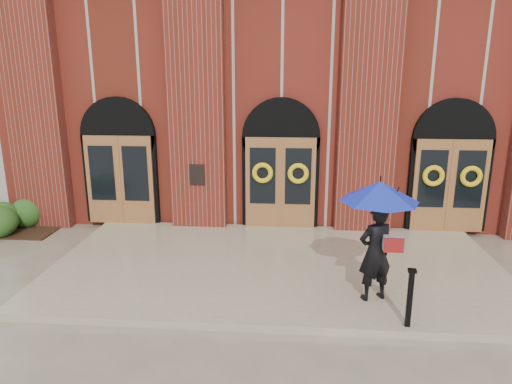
# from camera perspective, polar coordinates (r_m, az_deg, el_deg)

# --- Properties ---
(ground) EXTENTS (90.00, 90.00, 0.00)m
(ground) POSITION_cam_1_polar(r_m,az_deg,el_deg) (10.36, 2.54, -9.97)
(ground) COLOR gray
(ground) RESTS_ON ground
(landing) EXTENTS (10.00, 5.30, 0.15)m
(landing) POSITION_cam_1_polar(r_m,az_deg,el_deg) (10.47, 2.57, -9.25)
(landing) COLOR tan
(landing) RESTS_ON ground
(church_building) EXTENTS (16.20, 12.53, 7.00)m
(church_building) POSITION_cam_1_polar(r_m,az_deg,el_deg) (18.22, 3.67, 12.08)
(church_building) COLOR maroon
(church_building) RESTS_ON ground
(man_with_umbrella) EXTENTS (1.87, 1.87, 2.30)m
(man_with_umbrella) POSITION_cam_1_polar(r_m,az_deg,el_deg) (8.59, 14.99, -3.17)
(man_with_umbrella) COLOR black
(man_with_umbrella) RESTS_ON landing
(metal_post) EXTENTS (0.16, 0.16, 1.03)m
(metal_post) POSITION_cam_1_polar(r_m,az_deg,el_deg) (8.23, 18.67, -12.30)
(metal_post) COLOR black
(metal_post) RESTS_ON landing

